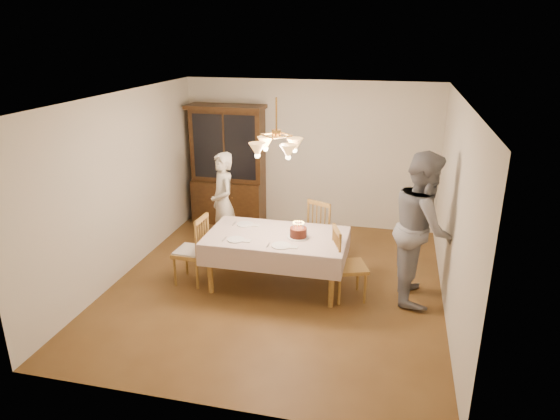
% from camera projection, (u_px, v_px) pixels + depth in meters
% --- Properties ---
extents(ground, '(5.00, 5.00, 0.00)m').
position_uv_depth(ground, '(277.00, 285.00, 7.04)').
color(ground, '#513417').
rests_on(ground, ground).
extents(room_shell, '(5.00, 5.00, 5.00)m').
position_uv_depth(room_shell, '(276.00, 177.00, 6.50)').
color(room_shell, white).
rests_on(room_shell, ground).
extents(dining_table, '(1.90, 1.10, 0.76)m').
position_uv_depth(dining_table, '(277.00, 240.00, 6.81)').
color(dining_table, brown).
rests_on(dining_table, ground).
extents(china_hutch, '(1.38, 0.54, 2.16)m').
position_uv_depth(china_hutch, '(228.00, 167.00, 9.06)').
color(china_hutch, black).
rests_on(china_hutch, ground).
extents(chair_far_side, '(0.58, 0.57, 1.00)m').
position_uv_depth(chair_far_side, '(325.00, 233.00, 7.68)').
color(chair_far_side, brown).
rests_on(chair_far_side, ground).
extents(chair_left_end, '(0.45, 0.46, 1.00)m').
position_uv_depth(chair_left_end, '(191.00, 252.00, 6.98)').
color(chair_left_end, brown).
rests_on(chair_left_end, ground).
extents(chair_right_end, '(0.54, 0.56, 1.00)m').
position_uv_depth(chair_right_end, '(349.00, 267.00, 6.56)').
color(chair_right_end, brown).
rests_on(chair_right_end, ground).
extents(elderly_woman, '(0.67, 0.71, 1.63)m').
position_uv_depth(elderly_woman, '(223.00, 203.00, 7.86)').
color(elderly_woman, beige).
rests_on(elderly_woman, ground).
extents(adult_in_grey, '(0.81, 1.01, 1.99)m').
position_uv_depth(adult_in_grey, '(422.00, 227.00, 6.41)').
color(adult_in_grey, slate).
rests_on(adult_in_grey, ground).
extents(birthday_cake, '(0.30, 0.30, 0.22)m').
position_uv_depth(birthday_cake, '(298.00, 233.00, 6.68)').
color(birthday_cake, white).
rests_on(birthday_cake, dining_table).
extents(place_setting_near_left, '(0.38, 0.23, 0.02)m').
position_uv_depth(place_setting_near_left, '(237.00, 240.00, 6.61)').
color(place_setting_near_left, white).
rests_on(place_setting_near_left, dining_table).
extents(place_setting_near_right, '(0.40, 0.25, 0.02)m').
position_uv_depth(place_setting_near_right, '(282.00, 246.00, 6.42)').
color(place_setting_near_right, white).
rests_on(place_setting_near_right, dining_table).
extents(place_setting_far_left, '(0.38, 0.23, 0.02)m').
position_uv_depth(place_setting_far_left, '(246.00, 224.00, 7.13)').
color(place_setting_far_left, white).
rests_on(place_setting_far_left, dining_table).
extents(chandelier, '(0.62, 0.62, 0.73)m').
position_uv_depth(chandelier, '(276.00, 147.00, 6.37)').
color(chandelier, '#BF8C3F').
rests_on(chandelier, ground).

